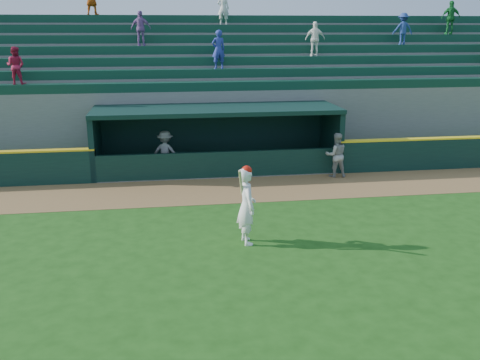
% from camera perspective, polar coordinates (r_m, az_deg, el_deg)
% --- Properties ---
extents(ground, '(120.00, 120.00, 0.00)m').
position_cam_1_polar(ground, '(13.86, 0.97, -6.98)').
color(ground, '#1C4A12').
rests_on(ground, ground).
extents(warning_track, '(40.00, 3.00, 0.01)m').
position_cam_1_polar(warning_track, '(18.43, -1.50, -1.08)').
color(warning_track, brown).
rests_on(warning_track, ground).
extents(dugout_player_front, '(0.83, 0.66, 1.66)m').
position_cam_1_polar(dugout_player_front, '(20.22, 10.20, 2.64)').
color(dugout_player_front, '#9A9A95').
rests_on(dugout_player_front, ground).
extents(dugout_player_inside, '(1.20, 0.90, 1.65)m').
position_cam_1_polar(dugout_player_inside, '(20.56, -7.95, 2.95)').
color(dugout_player_inside, gray).
rests_on(dugout_player_inside, ground).
extents(dugout, '(9.40, 2.80, 2.46)m').
position_cam_1_polar(dugout, '(21.10, -2.55, 4.90)').
color(dugout, slate).
rests_on(dugout, ground).
extents(stands, '(34.50, 6.26, 7.53)m').
position_cam_1_polar(stands, '(25.43, -3.66, 9.17)').
color(stands, slate).
rests_on(stands, ground).
extents(batter_at_plate, '(0.58, 0.87, 2.09)m').
position_cam_1_polar(batter_at_plate, '(13.68, 0.70, -2.68)').
color(batter_at_plate, white).
rests_on(batter_at_plate, ground).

